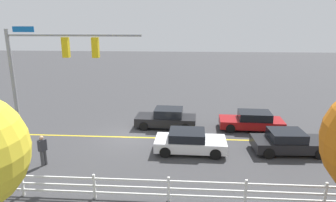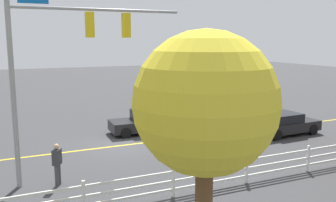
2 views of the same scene
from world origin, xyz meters
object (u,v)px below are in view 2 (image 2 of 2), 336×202
object	(u,v)px
car_2	(203,135)
pedestrian	(57,163)
tree_0	(205,105)
car_1	(146,122)
car_0	(230,114)
car_3	(284,124)

from	to	relation	value
car_2	pedestrian	bearing A→B (deg)	-162.78
tree_0	car_1	bearing A→B (deg)	-105.86
car_0	tree_0	xyz separation A→B (m)	(10.17, 14.10, 3.67)
car_2	pedestrian	distance (m)	8.18
tree_0	pedestrian	bearing A→B (deg)	-74.30
car_0	car_2	xyz separation A→B (m)	(4.48, 4.11, -0.00)
car_0	pedestrian	world-z (taller)	pedestrian
car_3	car_1	bearing A→B (deg)	150.64
car_3	tree_0	world-z (taller)	tree_0
pedestrian	tree_0	size ratio (longest dim) A/B	0.29
car_0	car_2	size ratio (longest dim) A/B	1.07
car_1	pedestrian	size ratio (longest dim) A/B	2.62
car_2	tree_0	world-z (taller)	tree_0
car_0	car_1	distance (m)	6.15
car_0	pedestrian	distance (m)	13.89
car_3	tree_0	size ratio (longest dim) A/B	0.73
car_0	tree_0	bearing A→B (deg)	56.40
car_0	car_3	world-z (taller)	car_3
car_0	car_1	xyz separation A→B (m)	(6.15, -0.03, 0.04)
car_1	car_2	bearing A→B (deg)	114.42
car_1	tree_0	bearing A→B (deg)	76.58
car_0	car_2	world-z (taller)	car_0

